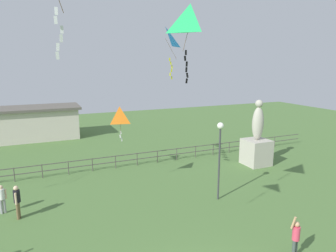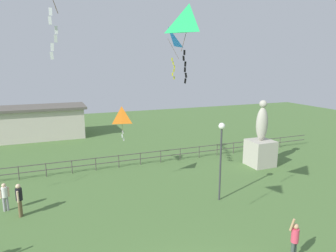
# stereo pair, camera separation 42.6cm
# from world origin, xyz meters

# --- Properties ---
(statue_monument) EXTENTS (1.77, 1.77, 4.94)m
(statue_monument) POSITION_xyz_m (10.23, 10.62, 1.52)
(statue_monument) COLOR #B2AD9E
(statue_monument) RESTS_ON ground_plane
(lamppost) EXTENTS (0.36, 0.36, 4.42)m
(lamppost) POSITION_xyz_m (4.31, 6.58, 3.22)
(lamppost) COLOR #38383D
(lamppost) RESTS_ON ground_plane
(person_0) EXTENTS (0.45, 0.28, 1.52)m
(person_0) POSITION_xyz_m (-6.69, 9.52, 0.87)
(person_0) COLOR #99999E
(person_0) RESTS_ON ground_plane
(person_3) EXTENTS (0.32, 0.51, 1.71)m
(person_3) POSITION_xyz_m (-5.94, 8.62, 0.99)
(person_3) COLOR brown
(person_3) RESTS_ON ground_plane
(person_4) EXTENTS (0.49, 0.29, 1.82)m
(person_4) POSITION_xyz_m (4.18, 0.85, 0.91)
(person_4) COLOR #3F4C47
(person_4) RESTS_ON ground_plane
(kite_1) EXTENTS (0.92, 0.80, 2.01)m
(kite_1) POSITION_xyz_m (-0.26, 10.31, 4.47)
(kite_1) COLOR orange
(kite_3) EXTENTS (1.33, 1.35, 3.05)m
(kite_3) POSITION_xyz_m (2.74, 10.46, 8.92)
(kite_3) COLOR #198CD1
(kite_5) EXTENTS (1.24, 1.26, 2.98)m
(kite_5) POSITION_xyz_m (1.11, 4.13, 9.04)
(kite_5) COLOR #1EB759
(waterfront_railing) EXTENTS (36.02, 0.06, 0.95)m
(waterfront_railing) POSITION_xyz_m (-0.41, 14.00, 0.63)
(waterfront_railing) COLOR #4C4742
(waterfront_railing) RESTS_ON ground_plane
(pavilion_building) EXTENTS (8.81, 4.42, 3.27)m
(pavilion_building) POSITION_xyz_m (-5.07, 26.00, 1.66)
(pavilion_building) COLOR beige
(pavilion_building) RESTS_ON ground_plane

